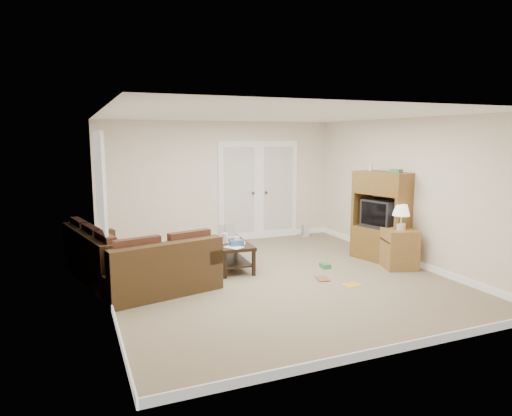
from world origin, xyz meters
name	(u,v)px	position (x,y,z in m)	size (l,w,h in m)	color
floor	(276,278)	(0.00, 0.00, 0.00)	(5.50, 5.50, 0.00)	gray
ceiling	(277,115)	(0.00, 0.00, 2.50)	(5.00, 5.50, 0.02)	white
wall_left	(103,208)	(-2.50, 0.00, 1.25)	(0.02, 5.50, 2.50)	white
wall_right	(408,191)	(2.50, 0.00, 1.25)	(0.02, 5.50, 2.50)	white
wall_back	(220,182)	(0.00, 2.75, 1.25)	(5.00, 0.02, 2.50)	white
wall_front	(395,234)	(0.00, -2.75, 1.25)	(5.00, 0.02, 2.50)	white
baseboards	(276,275)	(0.00, 0.00, 0.05)	(5.00, 5.50, 0.10)	white
french_doors	(259,191)	(0.85, 2.71, 1.04)	(1.80, 0.05, 2.13)	white
window_left	(100,179)	(-2.46, 1.00, 1.55)	(0.05, 1.92, 1.42)	white
sectional_sofa	(129,265)	(-2.15, 0.57, 0.30)	(2.16, 2.60, 0.77)	#47321B
coffee_table	(230,254)	(-0.47, 0.79, 0.25)	(0.61, 1.14, 0.76)	black
tv_armoire	(382,216)	(2.20, 0.26, 0.80)	(0.78, 1.09, 1.70)	brown
side_cabinet	(400,245)	(2.15, -0.28, 0.39)	(0.64, 0.64, 1.08)	olive
space_heater	(305,230)	(1.85, 2.45, 0.16)	(0.13, 0.11, 0.32)	silver
floor_magazine	(352,285)	(0.90, -0.74, 0.00)	(0.27, 0.21, 0.01)	gold
floor_greenbox	(325,266)	(1.01, 0.20, 0.04)	(0.14, 0.19, 0.07)	#3B824C
floor_book	(317,279)	(0.55, -0.33, 0.01)	(0.18, 0.24, 0.02)	brown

